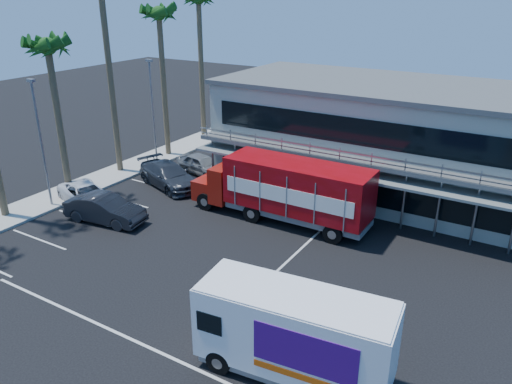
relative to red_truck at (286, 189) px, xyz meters
The scene contains 14 objects.
ground 7.16m from the red_truck, 86.72° to the right, with size 120.00×120.00×0.00m, color black.
building 8.91m from the red_truck, 67.25° to the left, with size 22.40×12.00×7.30m.
curb_strip 14.77m from the red_truck, behind, with size 3.00×32.00×0.16m, color #A5A399.
palm_c 16.62m from the red_truck, 165.15° to the right, with size 2.80×2.80×10.75m.
palm_e 17.74m from the red_truck, 156.73° to the left, with size 2.80×2.80×12.25m.
palm_f 20.99m from the red_truck, 141.61° to the left, with size 2.80×2.80×13.25m.
light_pole_near 15.19m from the red_truck, 157.05° to the right, with size 0.50×0.25×8.09m.
light_pole_far 14.62m from the red_truck, 163.26° to the left, with size 0.50×0.25×8.09m.
red_truck is the anchor object (origin of this frame).
white_van 12.87m from the red_truck, 60.67° to the right, with size 7.14×3.10×3.38m.
parked_car_b 10.79m from the red_truck, 148.20° to the right, with size 1.74×4.98×1.64m, color black.
parked_car_c 12.98m from the red_truck, 159.74° to the right, with size 2.28×4.94×1.37m, color white.
parked_car_d 9.74m from the red_truck, behind, with size 2.30×5.65×1.64m, color #282D35.
parked_car_e 10.02m from the red_truck, 156.54° to the left, with size 1.77×4.39×1.50m, color gray.
Camera 1 is at (12.14, -17.25, 13.02)m, focal length 35.00 mm.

